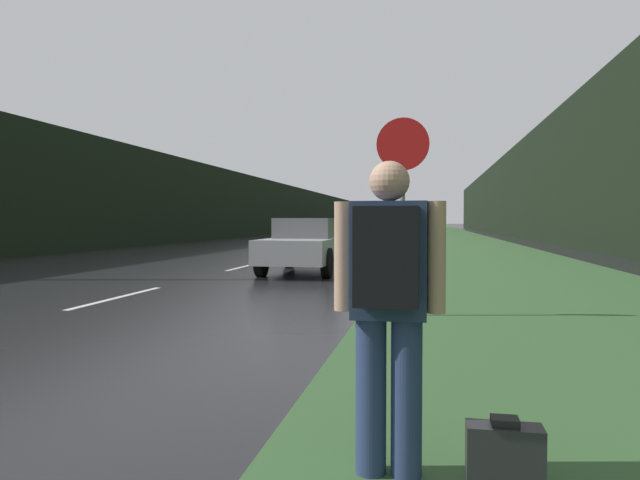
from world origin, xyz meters
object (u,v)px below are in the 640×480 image
suitcase (504,458)px  car_passing_far (382,231)px  stop_sign (403,192)px  hitchhiker_with_backpack (388,298)px  car_oncoming (300,231)px  car_passing_near (306,245)px

suitcase → car_passing_far: bearing=95.4°
stop_sign → hitchhiker_with_backpack: stop_sign is taller
car_passing_far → car_oncoming: bearing=52.8°
suitcase → car_passing_near: size_ratio=0.09×
hitchhiker_with_backpack → car_passing_far: bearing=94.5°
hitchhiker_with_backpack → car_passing_far: hitchhiker_with_backpack is taller
stop_sign → car_passing_near: size_ratio=0.63×
hitchhiker_with_backpack → suitcase: 0.97m
stop_sign → car_passing_near: bearing=113.0°
car_passing_near → car_passing_far: car_passing_near is taller
suitcase → car_oncoming: (-7.98, 30.40, 0.57)m
car_passing_near → car_passing_far: size_ratio=0.97×
hitchhiker_with_backpack → car_oncoming: hitchhiker_with_backpack is taller
suitcase → car_oncoming: size_ratio=0.09×
car_passing_far → hitchhiker_with_backpack: bearing=94.7°
suitcase → car_passing_far: 36.42m
suitcase → car_oncoming: car_oncoming is taller
hitchhiker_with_backpack → car_passing_near: hitchhiker_with_backpack is taller
hitchhiker_with_backpack → car_oncoming: (-7.40, 30.37, -0.21)m
stop_sign → car_passing_near: 7.24m
suitcase → car_passing_near: (-3.54, 11.78, 0.55)m
car_passing_far → car_oncoming: car_oncoming is taller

